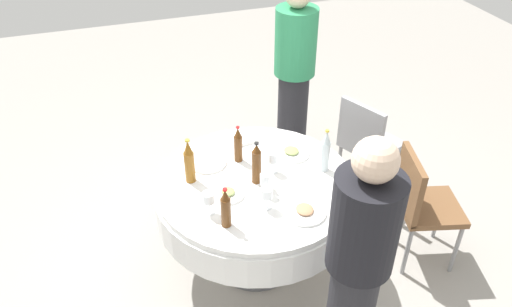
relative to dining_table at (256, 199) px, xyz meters
name	(u,v)px	position (x,y,z in m)	size (l,w,h in m)	color
ground_plane	(256,261)	(0.00, 0.00, -0.59)	(10.00, 10.00, 0.00)	gray
dining_table	(256,199)	(0.00, 0.00, 0.00)	(1.30, 1.30, 0.74)	white
bottle_clear_rear	(325,152)	(-0.03, -0.46, 0.29)	(0.06, 0.06, 0.31)	silver
bottle_brown_west	(238,145)	(0.25, 0.04, 0.27)	(0.06, 0.06, 0.27)	#593314
bottle_brown_near	(226,208)	(-0.33, 0.29, 0.27)	(0.06, 0.06, 0.27)	#593314
bottle_brown_outer	(256,164)	(-0.01, 0.00, 0.29)	(0.06, 0.06, 0.30)	#593314
bottle_amber_right	(189,162)	(0.13, 0.39, 0.30)	(0.07, 0.07, 0.31)	#8C5619
wine_glass_outer	(273,159)	(0.06, -0.13, 0.25)	(0.06, 0.06, 0.15)	white
wine_glass_right	(267,194)	(-0.27, 0.02, 0.26)	(0.07, 0.07, 0.14)	white
wine_glass_mid	(209,199)	(-0.20, 0.35, 0.26)	(0.07, 0.07, 0.15)	white
wine_glass_north	(265,181)	(-0.14, -0.01, 0.25)	(0.06, 0.06, 0.14)	white
plate_left	(291,152)	(0.20, -0.32, 0.16)	(0.25, 0.25, 0.04)	white
plate_east	(305,211)	(-0.38, -0.18, 0.16)	(0.26, 0.26, 0.04)	white
plate_front	(208,162)	(0.27, 0.25, 0.16)	(0.25, 0.25, 0.02)	white
plate_south	(228,193)	(-0.08, 0.21, 0.16)	(0.20, 0.20, 0.04)	white
fork_west	(258,225)	(-0.39, 0.12, 0.15)	(0.18, 0.02, 0.01)	silver
spoon_near	(309,186)	(-0.16, -0.30, 0.15)	(0.18, 0.02, 0.01)	silver
folded_napkin	(245,138)	(0.47, -0.08, 0.16)	(0.15, 0.15, 0.02)	white
person_rear	(358,262)	(-0.88, -0.25, 0.23)	(0.34, 0.34, 1.56)	#26262B
person_west	(294,75)	(1.12, -0.71, 0.25)	(0.34, 0.34, 1.61)	#26262B
chair_mid	(421,200)	(-0.29, -1.07, -0.07)	(0.49, 0.49, 0.87)	brown
chair_north	(367,140)	(0.48, -1.08, -0.07)	(0.53, 0.53, 0.87)	#99999E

